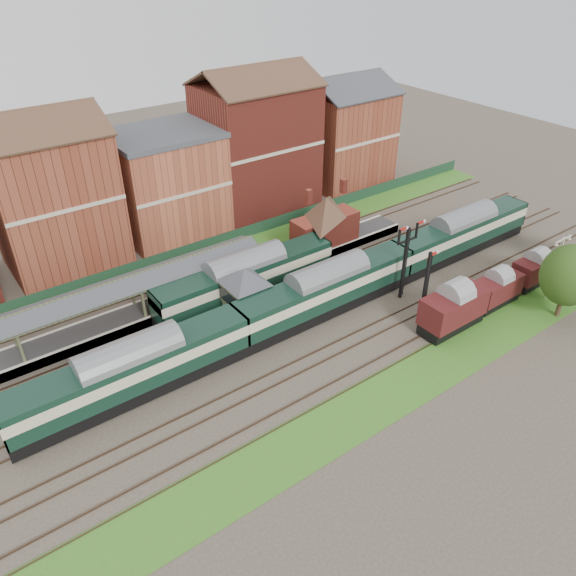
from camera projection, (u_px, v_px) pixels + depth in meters
ground at (292, 327)px, 53.42m from camera, size 160.00×160.00×0.00m
grass_back at (209, 259)px, 64.23m from camera, size 90.00×4.50×0.06m
grass_front at (380, 399)px, 45.29m from camera, size 90.00×5.00×0.06m
fence at (200, 247)px, 65.19m from camera, size 90.00×0.12×1.50m
platform at (196, 294)px, 57.26m from camera, size 55.00×3.40×1.00m
signal_box at (245, 294)px, 52.39m from camera, size 5.40×5.40×6.00m
brick_hut at (312, 285)px, 57.46m from camera, size 3.20×2.64×2.94m
station_building at (325, 220)px, 63.84m from camera, size 8.10×8.10×5.90m
canopy at (134, 279)px, 52.05m from camera, size 26.00×3.89×4.08m
semaphore_bracket at (405, 258)px, 55.20m from camera, size 3.60×0.25×8.18m
semaphore_siding at (425, 289)px, 51.41m from camera, size 1.23×0.25×8.00m
yard_lamp at (556, 265)px, 55.41m from camera, size 2.60×0.22×7.00m
town_backdrop at (165, 178)px, 66.44m from camera, size 69.00×10.00×16.00m
dmu_train at (327, 289)px, 54.08m from camera, size 59.87×3.14×4.60m
platform_railcar at (246, 278)px, 55.95m from camera, size 19.62×3.09×4.52m
goods_van_a at (453, 308)px, 52.06m from camera, size 6.67×2.89×4.05m
goods_van_b at (497, 289)px, 55.58m from camera, size 5.43×2.35×3.29m
goods_van_c at (535, 269)px, 58.83m from camera, size 5.36×2.32×3.25m
tree_far at (569, 275)px, 52.46m from camera, size 5.26×5.26×7.67m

